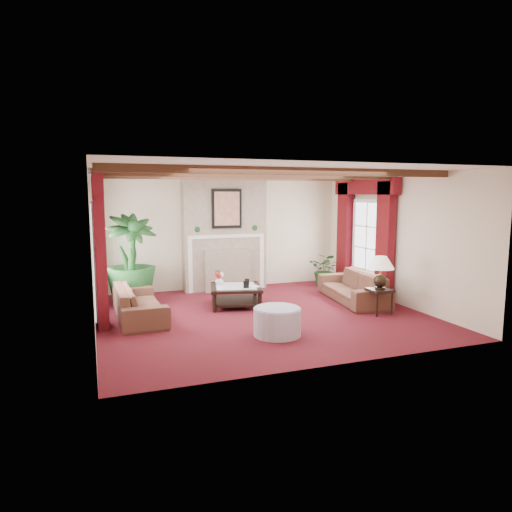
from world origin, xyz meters
name	(u,v)px	position (x,y,z in m)	size (l,w,h in m)	color
floor	(262,315)	(0.00, 0.00, 0.00)	(6.00, 6.00, 0.00)	#4B0D16
ceiling	(262,171)	(0.00, 0.00, 2.70)	(6.00, 6.00, 0.00)	white
back_wall	(222,233)	(0.00, 2.75, 1.35)	(6.00, 0.02, 2.70)	beige
left_wall	(92,251)	(-3.00, 0.00, 1.35)	(0.02, 5.50, 2.70)	beige
right_wall	(396,239)	(3.00, 0.00, 1.35)	(0.02, 5.50, 2.70)	beige
ceiling_beams	(262,175)	(0.00, 0.00, 2.64)	(6.00, 3.00, 0.12)	#371E11
fireplace	(224,176)	(0.00, 2.55, 2.70)	(2.00, 0.52, 2.70)	#9D8566
french_door_left	(91,203)	(-2.97, 1.00, 2.13)	(0.10, 1.10, 2.16)	white
french_door_right	(369,201)	(2.97, 1.00, 2.13)	(0.10, 1.10, 2.16)	white
curtains_left	(96,180)	(-2.86, 1.00, 2.55)	(0.20, 2.40, 2.55)	#480909
curtains_right	(365,182)	(2.86, 1.00, 2.55)	(0.20, 2.40, 2.55)	#480909
sofa_left	(139,297)	(-2.22, 0.55, 0.40)	(0.65, 2.05, 0.80)	#390F18
sofa_right	(353,282)	(2.24, 0.40, 0.41)	(0.89, 2.19, 0.83)	#390F18
potted_palm	(132,278)	(-2.24, 1.87, 0.53)	(1.52, 2.09, 1.05)	black
small_plant	(325,273)	(2.46, 2.03, 0.32)	(1.11, 1.10, 0.65)	black
coffee_table	(236,296)	(-0.26, 0.82, 0.21)	(1.02, 1.02, 0.42)	black
side_table	(379,301)	(2.15, -0.70, 0.24)	(0.42, 0.42, 0.49)	black
ottoman	(277,322)	(-0.21, -1.27, 0.23)	(0.77, 0.77, 0.45)	#A99FB4
table_lamp	(381,272)	(2.15, -0.70, 0.81)	(0.51, 0.51, 0.65)	black
flower_vase	(219,281)	(-0.54, 1.09, 0.50)	(0.22, 0.22, 0.17)	silver
book	(249,280)	(-0.06, 0.59, 0.56)	(0.21, 0.09, 0.30)	black
photo_frame_a	(246,285)	(-0.14, 0.52, 0.50)	(0.12, 0.02, 0.16)	black
photo_frame_b	(247,281)	(0.02, 0.92, 0.48)	(0.09, 0.02, 0.12)	black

